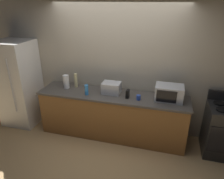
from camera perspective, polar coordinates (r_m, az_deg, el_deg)
name	(u,v)px	position (r m, az deg, el deg)	size (l,w,h in m)	color
ground_plane	(106,146)	(4.05, -1.55, -15.34)	(8.00, 8.00, 0.00)	tan
back_wall	(118,65)	(4.10, 1.52, 6.72)	(6.40, 0.10, 2.70)	#B2A893
counter_run	(112,115)	(4.10, 0.00, -7.03)	(2.84, 0.64, 0.90)	brown
refrigerator	(19,84)	(4.81, -24.26, 1.51)	(0.72, 0.73, 1.80)	white
stove_range	(223,130)	(4.13, 28.29, -9.84)	(0.60, 0.61, 1.08)	black
microwave	(169,93)	(3.77, 15.42, -0.89)	(0.48, 0.35, 0.27)	#B7BABF
toaster_oven	(111,88)	(3.91, -0.15, 0.45)	(0.34, 0.26, 0.21)	#B7BABF
paper_towel_roll	(66,82)	(4.22, -12.51, 2.09)	(0.12, 0.12, 0.27)	white
cordless_phone	(128,94)	(3.75, 4.31, -1.18)	(0.05, 0.11, 0.15)	black
bottle_hand_soap	(76,80)	(4.24, -9.91, 2.50)	(0.06, 0.06, 0.28)	beige
bottle_spray_cleaner	(87,90)	(3.87, -7.02, -0.10)	(0.07, 0.07, 0.20)	#338CE5
mug_blue	(138,97)	(3.70, 7.30, -2.19)	(0.08, 0.08, 0.09)	#2D4CB2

